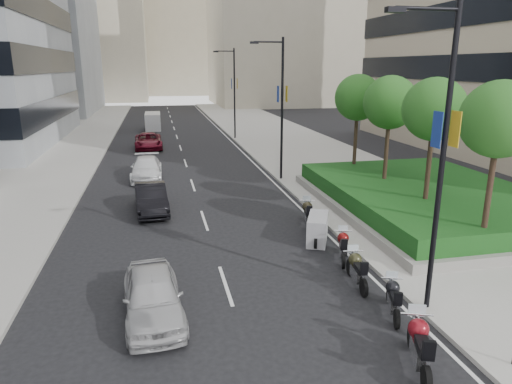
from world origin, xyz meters
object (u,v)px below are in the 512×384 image
object	(u,v)px
car_a	(153,296)
car_b	(151,199)
lamp_post_1	(280,103)
motorcycle_6	(308,213)
lamp_post_2	(233,89)
motorcycle_1	(419,345)
motorcycle_3	(357,269)
motorcycle_4	(343,246)
car_c	(146,168)
car_d	(148,141)
motorcycle_2	(393,298)
lamp_post_0	(439,149)
delivery_van	(153,122)
motorcycle_5	(318,229)

from	to	relation	value
car_a	car_b	size ratio (longest dim) A/B	0.96
lamp_post_1	motorcycle_6	bearing A→B (deg)	-96.13
lamp_post_2	motorcycle_1	world-z (taller)	lamp_post_2
motorcycle_3	motorcycle_4	bearing A→B (deg)	-2.99
car_a	car_c	world-z (taller)	car_a
motorcycle_3	car_d	size ratio (longest dim) A/B	0.42
motorcycle_1	motorcycle_6	xyz separation A→B (m)	(0.68, 10.71, -0.06)
motorcycle_2	lamp_post_1	bearing A→B (deg)	16.27
lamp_post_2	motorcycle_6	world-z (taller)	lamp_post_2
car_d	car_c	bearing A→B (deg)	-91.55
lamp_post_0	lamp_post_2	world-z (taller)	same
motorcycle_2	motorcycle_6	world-z (taller)	motorcycle_6
motorcycle_3	delivery_van	distance (m)	42.85
car_c	delivery_van	xyz separation A→B (m)	(0.41, 25.02, 0.20)
motorcycle_4	car_b	world-z (taller)	car_b
motorcycle_4	motorcycle_5	xyz separation A→B (m)	(-0.33, 1.99, 0.03)
car_c	delivery_van	size ratio (longest dim) A/B	1.05
lamp_post_2	motorcycle_4	size ratio (longest dim) A/B	4.48
lamp_post_1	motorcycle_1	world-z (taller)	lamp_post_1
motorcycle_3	car_b	bearing A→B (deg)	42.20
car_a	motorcycle_1	bearing A→B (deg)	-34.71
lamp_post_1	motorcycle_6	xyz separation A→B (m)	(-0.94, -8.74, -4.48)
lamp_post_0	lamp_post_2	distance (m)	35.00
motorcycle_3	car_d	world-z (taller)	car_d
lamp_post_2	motorcycle_3	world-z (taller)	lamp_post_2
delivery_van	car_b	bearing A→B (deg)	-89.77
motorcycle_1	motorcycle_4	xyz separation A→B (m)	(0.75, 6.60, -0.09)
motorcycle_3	lamp_post_2	bearing A→B (deg)	4.93
motorcycle_5	car_c	xyz separation A→B (m)	(-7.30, 13.21, 0.12)
car_d	delivery_van	xyz separation A→B (m)	(0.40, 13.30, 0.18)
lamp_post_1	motorcycle_2	size ratio (longest dim) A/B	4.66
motorcycle_2	car_b	xyz separation A→B (m)	(-7.19, 11.88, 0.19)
motorcycle_6	car_a	xyz separation A→B (m)	(-7.12, -6.88, 0.13)
car_a	car_d	distance (m)	29.71
motorcycle_6	delivery_van	bearing A→B (deg)	24.12
lamp_post_0	car_c	bearing A→B (deg)	113.71
lamp_post_1	lamp_post_2	xyz separation A→B (m)	(0.00, 18.00, 0.00)
motorcycle_3	delivery_van	world-z (taller)	delivery_van
lamp_post_1	motorcycle_6	world-z (taller)	lamp_post_1
lamp_post_0	motorcycle_4	world-z (taller)	lamp_post_0
lamp_post_2	car_d	distance (m)	10.32
car_b	motorcycle_5	bearing A→B (deg)	-43.74
lamp_post_0	motorcycle_5	xyz separation A→B (m)	(-1.20, 6.14, -4.48)
lamp_post_1	motorcycle_5	world-z (taller)	lamp_post_1
lamp_post_0	car_b	world-z (taller)	lamp_post_0
lamp_post_2	motorcycle_2	world-z (taller)	lamp_post_2
lamp_post_0	motorcycle_3	bearing A→B (deg)	120.79
lamp_post_1	delivery_van	world-z (taller)	lamp_post_1
car_b	delivery_van	distance (m)	32.46
motorcycle_6	car_d	bearing A→B (deg)	31.24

